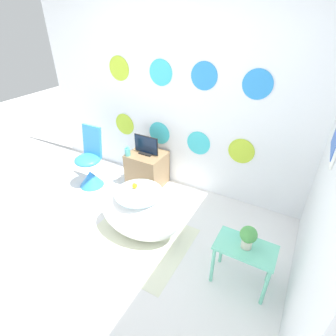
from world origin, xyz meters
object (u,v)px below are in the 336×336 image
at_px(bathtub, 140,212).
at_px(chair, 90,168).
at_px(vase, 128,152).
at_px(tv, 146,146).
at_px(potted_plant_left, 248,236).

bearing_deg(bathtub, chair, 159.62).
distance_m(chair, vase, 0.62).
distance_m(chair, tv, 0.87).
bearing_deg(bathtub, tv, 118.38).
bearing_deg(potted_plant_left, bathtub, 175.07).
relative_size(chair, tv, 2.39).
distance_m(bathtub, tv, 1.01).
bearing_deg(tv, chair, -149.05).
xyz_separation_m(vase, potted_plant_left, (1.82, -0.78, 0.03)).
xyz_separation_m(tv, potted_plant_left, (1.63, -0.94, -0.03)).
bearing_deg(tv, bathtub, -61.62).
distance_m(chair, potted_plant_left, 2.40).
distance_m(bathtub, chair, 1.22).
xyz_separation_m(bathtub, chair, (-1.14, 0.42, -0.01)).
xyz_separation_m(bathtub, tv, (-0.45, 0.84, 0.33)).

